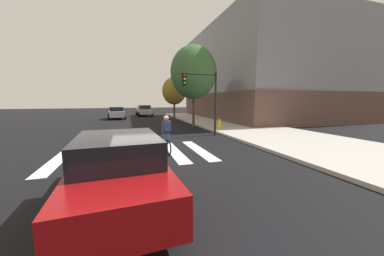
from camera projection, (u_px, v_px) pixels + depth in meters
The scene contains 13 objects.
ground_plane at pixel (143, 154), 9.11m from camera, with size 120.00×120.00×0.00m, color black.
sidewalk at pixel (301, 141), 11.70m from camera, with size 6.50×50.00×0.15m, color #B2AFA8.
crosswalk_stripes at pixel (135, 155), 9.01m from camera, with size 6.43×4.10×0.01m.
manhole_cover at pixel (130, 181), 6.08m from camera, with size 0.64×0.64×0.01m, color #473D1E.
sedan_near at pixel (119, 169), 4.67m from camera, with size 2.35×4.69×1.59m.
sedan_mid at pixel (116, 113), 26.32m from camera, with size 2.37×4.53×1.52m.
sedan_far at pixel (144, 110), 31.87m from camera, with size 2.41×4.78×1.62m.
cyclist at pixel (166, 134), 9.20m from camera, with size 0.38×1.71×1.69m.
traffic_light_near at pixel (204, 92), 13.46m from camera, with size 2.47×0.28×4.20m.
fire_hydrant at pixel (219, 124), 16.08m from camera, with size 0.33×0.22×0.78m.
street_tree_near at pixel (193, 72), 17.58m from camera, with size 3.91×3.91×6.95m.
street_tree_mid at pixel (174, 91), 25.26m from camera, with size 2.89×2.89×5.15m.
corner_building at pixel (264, 76), 27.63m from camera, with size 15.87×19.79×11.36m.
Camera 1 is at (-0.59, -9.12, 2.35)m, focal length 19.39 mm.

